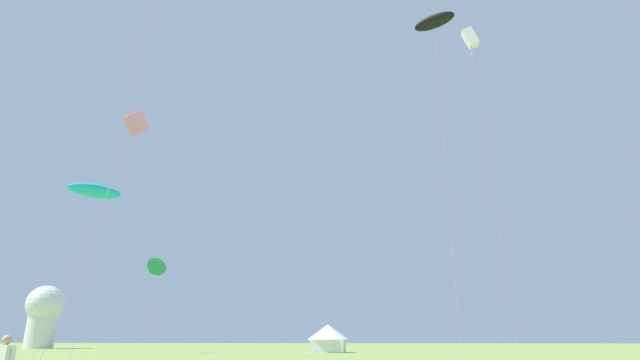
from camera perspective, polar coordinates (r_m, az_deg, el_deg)
The scene contains 7 objects.
kite_green_delta at distance 65.25m, azimuth -18.86°, elevation -9.95°, with size 3.70×4.17×11.25m.
kite_pink_diamond at distance 25.04m, azimuth -20.91°, elevation 5.45°, with size 2.91×1.57×12.17m.
kite_cyan_parafoil at distance 41.36m, azimuth -24.77°, elevation -1.17°, with size 4.04×3.88×13.12m.
kite_white_box at distance 63.34m, azimuth 17.11°, elevation 15.51°, with size 1.97×2.40×37.15m.
kite_black_parafoil at distance 49.81m, azimuth 13.18°, elevation 17.53°, with size 4.27×3.84×30.95m.
festival_tent_right at distance 64.52m, azimuth 0.94°, elevation -17.83°, with size 5.19×5.19×3.38m.
observatory_dome at distance 102.54m, azimuth -29.52°, elevation -13.34°, with size 6.40×6.40×10.80m.
Camera 1 is at (4.24, -2.34, 1.64)m, focal length 27.44 mm.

